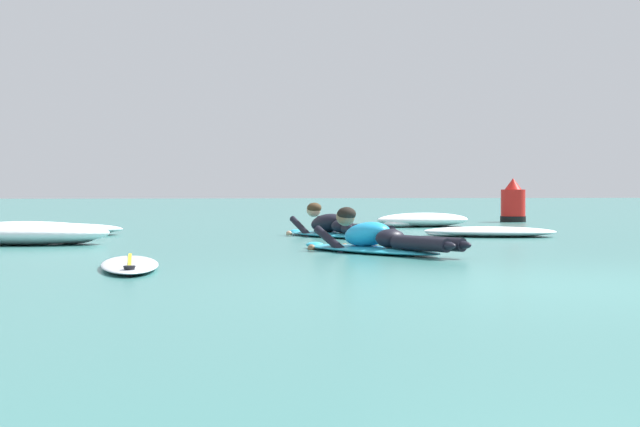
{
  "coord_description": "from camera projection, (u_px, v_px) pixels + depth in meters",
  "views": [
    {
      "loc": [
        -2.7,
        -6.96,
        0.69
      ],
      "look_at": [
        -0.84,
        5.51,
        0.39
      ],
      "focal_mm": 57.2,
      "sensor_mm": 36.0,
      "label": 1
    }
  ],
  "objects": [
    {
      "name": "whitewater_mid_right",
      "position": [
        423.0,
        220.0,
        18.73
      ],
      "size": [
        2.04,
        1.48,
        0.26
      ],
      "color": "white",
      "rests_on": "ground"
    },
    {
      "name": "channel_marker_buoy",
      "position": [
        513.0,
        205.0,
        21.49
      ],
      "size": [
        0.54,
        0.54,
        0.92
      ],
      "color": "red",
      "rests_on": "ground"
    },
    {
      "name": "surfer_near",
      "position": [
        376.0,
        241.0,
        10.96
      ],
      "size": [
        1.56,
        2.43,
        0.53
      ],
      "color": "#2DB2D1",
      "rests_on": "ground"
    },
    {
      "name": "whitewater_back",
      "position": [
        490.0,
        232.0,
        14.86
      ],
      "size": [
        2.16,
        1.62,
        0.14
      ],
      "color": "white",
      "rests_on": "ground"
    },
    {
      "name": "whitewater_mid_left",
      "position": [
        25.0,
        234.0,
        12.64
      ],
      "size": [
        2.18,
        1.19,
        0.29
      ],
      "color": "white",
      "rests_on": "ground"
    },
    {
      "name": "ground_plane",
      "position": [
        330.0,
        230.0,
        17.19
      ],
      "size": [
        120.0,
        120.0,
        0.0
      ],
      "primitive_type": "plane",
      "color": "#387A75"
    },
    {
      "name": "drifting_surfboard",
      "position": [
        130.0,
        264.0,
        8.87
      ],
      "size": [
        0.56,
        2.09,
        0.16
      ],
      "color": "silver",
      "rests_on": "ground"
    },
    {
      "name": "surfer_far",
      "position": [
        334.0,
        228.0,
        14.59
      ],
      "size": [
        1.36,
        2.61,
        0.54
      ],
      "color": "#2DB2D1",
      "rests_on": "ground"
    },
    {
      "name": "whitewater_front",
      "position": [
        49.0,
        229.0,
        15.4
      ],
      "size": [
        2.44,
        1.49,
        0.18
      ],
      "color": "white",
      "rests_on": "ground"
    }
  ]
}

